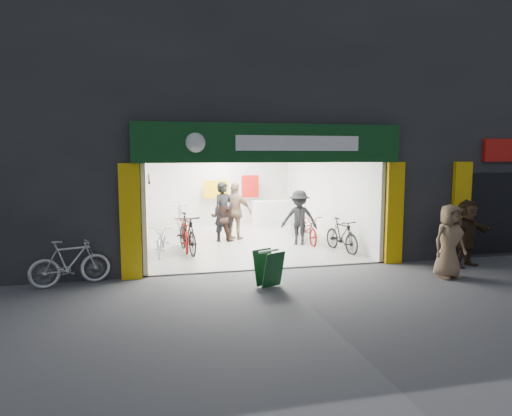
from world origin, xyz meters
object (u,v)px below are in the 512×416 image
object	(u,v)px
bike_right_front	(342,235)
sandwich_board	(269,267)
bike_left_front	(162,240)
parked_bike	(70,263)
pedestrian_near	(449,241)

from	to	relation	value
bike_right_front	sandwich_board	world-z (taller)	bike_right_front
bike_left_front	sandwich_board	distance (m)	4.20
bike_left_front	parked_bike	distance (m)	3.26
pedestrian_near	sandwich_board	size ratio (longest dim) A/B	2.18
bike_right_front	sandwich_board	size ratio (longest dim) A/B	2.12
parked_bike	pedestrian_near	world-z (taller)	pedestrian_near
bike_right_front	pedestrian_near	world-z (taller)	pedestrian_near
parked_bike	bike_right_front	bearing A→B (deg)	-92.64
parked_bike	sandwich_board	size ratio (longest dim) A/B	2.17
bike_right_front	bike_left_front	bearing A→B (deg)	161.85
bike_left_front	bike_right_front	bearing A→B (deg)	-1.60
bike_left_front	bike_right_front	size ratio (longest dim) A/B	1.00
bike_right_front	parked_bike	bearing A→B (deg)	-174.82
bike_right_front	parked_bike	distance (m)	7.22
bike_left_front	parked_bike	world-z (taller)	parked_bike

